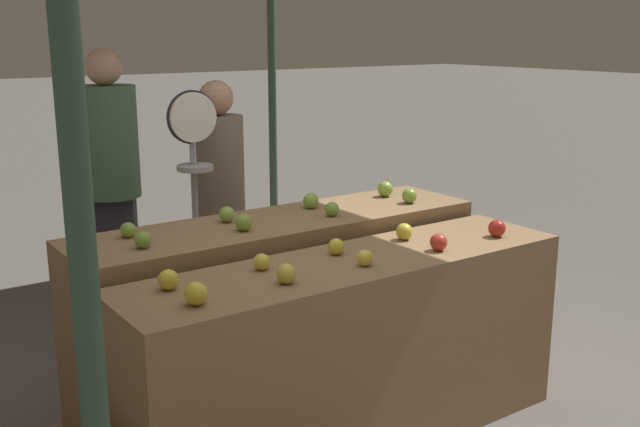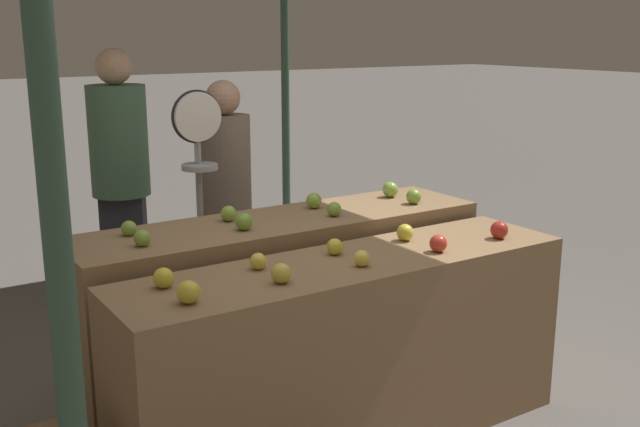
% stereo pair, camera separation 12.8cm
% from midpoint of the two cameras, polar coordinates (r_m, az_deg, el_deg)
% --- Properties ---
extents(display_counter_front, '(2.19, 0.55, 0.90)m').
position_cam_midpoint_polar(display_counter_front, '(3.51, 1.33, -10.58)').
color(display_counter_front, olive).
rests_on(display_counter_front, ground_plane).
extents(display_counter_back, '(2.19, 0.55, 0.96)m').
position_cam_midpoint_polar(display_counter_back, '(3.96, -3.86, -7.20)').
color(display_counter_back, olive).
rests_on(display_counter_back, ground_plane).
extents(apple_front_0, '(0.09, 0.09, 0.09)m').
position_cam_midpoint_polar(apple_front_0, '(2.85, -10.73, -6.03)').
color(apple_front_0, gold).
rests_on(apple_front_0, display_counter_front).
extents(apple_front_1, '(0.08, 0.08, 0.08)m').
position_cam_midpoint_polar(apple_front_1, '(3.04, -3.79, -4.61)').
color(apple_front_1, gold).
rests_on(apple_front_1, display_counter_front).
extents(apple_front_2, '(0.07, 0.07, 0.07)m').
position_cam_midpoint_polar(apple_front_2, '(3.26, 2.30, -3.41)').
color(apple_front_2, yellow).
rests_on(apple_front_2, display_counter_front).
extents(apple_front_3, '(0.08, 0.08, 0.08)m').
position_cam_midpoint_polar(apple_front_3, '(3.52, 8.00, -2.18)').
color(apple_front_3, red).
rests_on(apple_front_3, display_counter_front).
extents(apple_front_4, '(0.09, 0.09, 0.09)m').
position_cam_midpoint_polar(apple_front_4, '(3.80, 12.39, -1.11)').
color(apple_front_4, '#AD281E').
rests_on(apple_front_4, display_counter_front).
extents(apple_front_5, '(0.08, 0.08, 0.08)m').
position_cam_midpoint_polar(apple_front_5, '(3.04, -12.67, -4.95)').
color(apple_front_5, gold).
rests_on(apple_front_5, display_counter_front).
extents(apple_front_6, '(0.07, 0.07, 0.07)m').
position_cam_midpoint_polar(apple_front_6, '(3.22, -5.62, -3.70)').
color(apple_front_6, yellow).
rests_on(apple_front_6, display_counter_front).
extents(apple_front_7, '(0.08, 0.08, 0.08)m').
position_cam_midpoint_polar(apple_front_7, '(3.42, 0.17, -2.55)').
color(apple_front_7, gold).
rests_on(apple_front_7, display_counter_front).
extents(apple_front_8, '(0.08, 0.08, 0.08)m').
position_cam_midpoint_polar(apple_front_8, '(3.68, 5.45, -1.39)').
color(apple_front_8, gold).
rests_on(apple_front_8, display_counter_front).
extents(apple_back_0, '(0.08, 0.08, 0.08)m').
position_cam_midpoint_polar(apple_back_0, '(3.40, -14.39, -1.97)').
color(apple_back_0, '#7AA338').
rests_on(apple_back_0, display_counter_back).
extents(apple_back_1, '(0.08, 0.08, 0.08)m').
position_cam_midpoint_polar(apple_back_1, '(3.60, -6.86, -0.68)').
color(apple_back_1, '#7AA338').
rests_on(apple_back_1, display_counter_back).
extents(apple_back_2, '(0.08, 0.08, 0.08)m').
position_cam_midpoint_polar(apple_back_2, '(3.86, -0.03, 0.33)').
color(apple_back_2, '#7AA338').
rests_on(apple_back_2, display_counter_back).
extents(apple_back_3, '(0.08, 0.08, 0.08)m').
position_cam_midpoint_polar(apple_back_3, '(4.17, 5.96, 1.35)').
color(apple_back_3, '#7AA338').
rests_on(apple_back_3, display_counter_back).
extents(apple_back_4, '(0.07, 0.07, 0.07)m').
position_cam_midpoint_polar(apple_back_4, '(3.59, -15.41, -1.23)').
color(apple_back_4, '#7AA338').
rests_on(apple_back_4, display_counter_back).
extents(apple_back_5, '(0.08, 0.08, 0.08)m').
position_cam_midpoint_polar(apple_back_5, '(3.77, -8.07, -0.07)').
color(apple_back_5, '#84AD3D').
rests_on(apple_back_5, display_counter_back).
extents(apple_back_6, '(0.09, 0.09, 0.09)m').
position_cam_midpoint_polar(apple_back_6, '(4.03, -1.62, 0.97)').
color(apple_back_6, '#84AD3D').
rests_on(apple_back_6, display_counter_back).
extents(apple_back_7, '(0.09, 0.09, 0.09)m').
position_cam_midpoint_polar(apple_back_7, '(4.33, 4.15, 1.87)').
color(apple_back_7, '#84AD3D').
rests_on(apple_back_7, display_counter_back).
extents(produce_scale, '(0.29, 0.20, 1.59)m').
position_cam_midpoint_polar(produce_scale, '(4.18, -10.41, 3.39)').
color(produce_scale, '#99999E').
rests_on(produce_scale, ground_plane).
extents(person_vendor_at_scale, '(0.42, 0.42, 1.61)m').
position_cam_midpoint_polar(person_vendor_at_scale, '(4.67, -8.49, 1.74)').
color(person_vendor_at_scale, '#2D2D38').
rests_on(person_vendor_at_scale, ground_plane).
extents(person_customer_left, '(0.52, 0.52, 1.79)m').
position_cam_midpoint_polar(person_customer_left, '(5.11, -16.39, 3.48)').
color(person_customer_left, '#2D2D38').
rests_on(person_customer_left, ground_plane).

